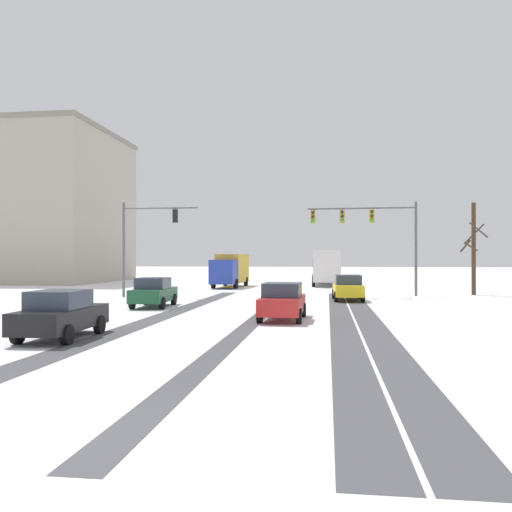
{
  "coord_description": "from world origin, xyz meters",
  "views": [
    {
      "loc": [
        3.99,
        -7.79,
        2.71
      ],
      "look_at": [
        0.0,
        22.02,
        2.8
      ],
      "focal_mm": 37.53,
      "sensor_mm": 36.0,
      "label": 1
    }
  ],
  "objects_px": {
    "traffic_signal_near_right": "(371,227)",
    "bus_oncoming": "(326,265)",
    "car_black_fourth": "(61,314)",
    "bare_tree_sidewalk_far": "(473,248)",
    "office_building_far_left_block": "(17,208)",
    "car_red_third": "(282,301)",
    "car_dark_green_second": "(154,292)",
    "traffic_signal_near_left": "(144,233)",
    "car_yellow_cab_lead": "(348,288)",
    "box_truck_delivery": "(230,269)"
  },
  "relations": [
    {
      "from": "traffic_signal_near_right",
      "to": "car_red_third",
      "type": "bearing_deg",
      "value": -109.13
    },
    {
      "from": "bare_tree_sidewalk_far",
      "to": "office_building_far_left_block",
      "type": "distance_m",
      "value": 48.73
    },
    {
      "from": "box_truck_delivery",
      "to": "car_yellow_cab_lead",
      "type": "bearing_deg",
      "value": -54.4
    },
    {
      "from": "office_building_far_left_block",
      "to": "car_black_fourth",
      "type": "bearing_deg",
      "value": -56.64
    },
    {
      "from": "box_truck_delivery",
      "to": "bare_tree_sidewalk_far",
      "type": "relative_size",
      "value": 1.12
    },
    {
      "from": "traffic_signal_near_right",
      "to": "traffic_signal_near_left",
      "type": "bearing_deg",
      "value": -172.66
    },
    {
      "from": "traffic_signal_near_left",
      "to": "office_building_far_left_block",
      "type": "xyz_separation_m",
      "value": [
        -22.64,
        21.5,
        4.06
      ]
    },
    {
      "from": "bus_oncoming",
      "to": "bare_tree_sidewalk_far",
      "type": "xyz_separation_m",
      "value": [
        10.68,
        -13.13,
        1.44
      ]
    },
    {
      "from": "traffic_signal_near_right",
      "to": "office_building_far_left_block",
      "type": "bearing_deg",
      "value": 152.92
    },
    {
      "from": "bus_oncoming",
      "to": "bare_tree_sidewalk_far",
      "type": "distance_m",
      "value": 16.99
    },
    {
      "from": "traffic_signal_near_right",
      "to": "box_truck_delivery",
      "type": "distance_m",
      "value": 16.53
    },
    {
      "from": "bus_oncoming",
      "to": "traffic_signal_near_right",
      "type": "bearing_deg",
      "value": -78.99
    },
    {
      "from": "traffic_signal_near_right",
      "to": "car_black_fourth",
      "type": "bearing_deg",
      "value": -120.0
    },
    {
      "from": "bare_tree_sidewalk_far",
      "to": "office_building_far_left_block",
      "type": "relative_size",
      "value": 0.3
    },
    {
      "from": "traffic_signal_near_right",
      "to": "bus_oncoming",
      "type": "xyz_separation_m",
      "value": [
        -3.17,
        16.3,
        -2.84
      ]
    },
    {
      "from": "bare_tree_sidewalk_far",
      "to": "office_building_far_left_block",
      "type": "bearing_deg",
      "value": 160.31
    },
    {
      "from": "car_black_fourth",
      "to": "traffic_signal_near_right",
      "type": "bearing_deg",
      "value": 60.0
    },
    {
      "from": "car_black_fourth",
      "to": "office_building_far_left_block",
      "type": "bearing_deg",
      "value": 123.36
    },
    {
      "from": "car_black_fourth",
      "to": "car_yellow_cab_lead",
      "type": "bearing_deg",
      "value": 59.83
    },
    {
      "from": "traffic_signal_near_left",
      "to": "bare_tree_sidewalk_far",
      "type": "xyz_separation_m",
      "value": [
        23.0,
        5.16,
        -0.94
      ]
    },
    {
      "from": "car_black_fourth",
      "to": "car_red_third",
      "type": "bearing_deg",
      "value": 42.38
    },
    {
      "from": "traffic_signal_near_right",
      "to": "car_black_fourth",
      "type": "relative_size",
      "value": 1.78
    },
    {
      "from": "traffic_signal_near_left",
      "to": "car_yellow_cab_lead",
      "type": "xyz_separation_m",
      "value": [
        13.79,
        -1.08,
        -3.56
      ]
    },
    {
      "from": "traffic_signal_near_left",
      "to": "box_truck_delivery",
      "type": "bearing_deg",
      "value": 74.39
    },
    {
      "from": "traffic_signal_near_left",
      "to": "car_black_fourth",
      "type": "xyz_separation_m",
      "value": [
        3.68,
        -18.47,
        -3.56
      ]
    },
    {
      "from": "car_dark_green_second",
      "to": "traffic_signal_near_left",
      "type": "bearing_deg",
      "value": 113.58
    },
    {
      "from": "traffic_signal_near_right",
      "to": "traffic_signal_near_left",
      "type": "xyz_separation_m",
      "value": [
        -15.49,
        -2.0,
        -0.45
      ]
    },
    {
      "from": "traffic_signal_near_left",
      "to": "box_truck_delivery",
      "type": "height_order",
      "value": "traffic_signal_near_left"
    },
    {
      "from": "car_red_third",
      "to": "bare_tree_sidewalk_far",
      "type": "relative_size",
      "value": 0.62
    },
    {
      "from": "bus_oncoming",
      "to": "bare_tree_sidewalk_far",
      "type": "relative_size",
      "value": 1.65
    },
    {
      "from": "traffic_signal_near_right",
      "to": "car_dark_green_second",
      "type": "distance_m",
      "value": 15.87
    },
    {
      "from": "office_building_far_left_block",
      "to": "car_red_third",
      "type": "bearing_deg",
      "value": -45.39
    },
    {
      "from": "car_black_fourth",
      "to": "bare_tree_sidewalk_far",
      "type": "relative_size",
      "value": 0.62
    },
    {
      "from": "car_yellow_cab_lead",
      "to": "car_dark_green_second",
      "type": "height_order",
      "value": "same"
    },
    {
      "from": "bare_tree_sidewalk_far",
      "to": "bus_oncoming",
      "type": "bearing_deg",
      "value": 129.13
    },
    {
      "from": "traffic_signal_near_right",
      "to": "traffic_signal_near_left",
      "type": "distance_m",
      "value": 15.63
    },
    {
      "from": "car_yellow_cab_lead",
      "to": "bus_oncoming",
      "type": "bearing_deg",
      "value": 94.33
    },
    {
      "from": "traffic_signal_near_right",
      "to": "car_yellow_cab_lead",
      "type": "xyz_separation_m",
      "value": [
        -1.7,
        -3.07,
        -4.02
      ]
    },
    {
      "from": "car_yellow_cab_lead",
      "to": "office_building_far_left_block",
      "type": "bearing_deg",
      "value": 148.22
    },
    {
      "from": "traffic_signal_near_left",
      "to": "bare_tree_sidewalk_far",
      "type": "relative_size",
      "value": 0.97
    },
    {
      "from": "car_dark_green_second",
      "to": "bus_oncoming",
      "type": "distance_m",
      "value": 26.98
    },
    {
      "from": "car_dark_green_second",
      "to": "car_black_fourth",
      "type": "height_order",
      "value": "same"
    },
    {
      "from": "car_dark_green_second",
      "to": "bare_tree_sidewalk_far",
      "type": "bearing_deg",
      "value": 31.42
    },
    {
      "from": "traffic_signal_near_right",
      "to": "bus_oncoming",
      "type": "height_order",
      "value": "traffic_signal_near_right"
    },
    {
      "from": "office_building_far_left_block",
      "to": "traffic_signal_near_left",
      "type": "bearing_deg",
      "value": -43.52
    },
    {
      "from": "traffic_signal_near_right",
      "to": "box_truck_delivery",
      "type": "relative_size",
      "value": 0.99
    },
    {
      "from": "car_red_third",
      "to": "bare_tree_sidewalk_far",
      "type": "distance_m",
      "value": 21.49
    },
    {
      "from": "office_building_far_left_block",
      "to": "traffic_signal_near_right",
      "type": "bearing_deg",
      "value": -27.08
    },
    {
      "from": "bus_oncoming",
      "to": "box_truck_delivery",
      "type": "xyz_separation_m",
      "value": [
        -8.67,
        -5.21,
        -0.36
      ]
    },
    {
      "from": "car_black_fourth",
      "to": "office_building_far_left_block",
      "type": "distance_m",
      "value": 48.45
    }
  ]
}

